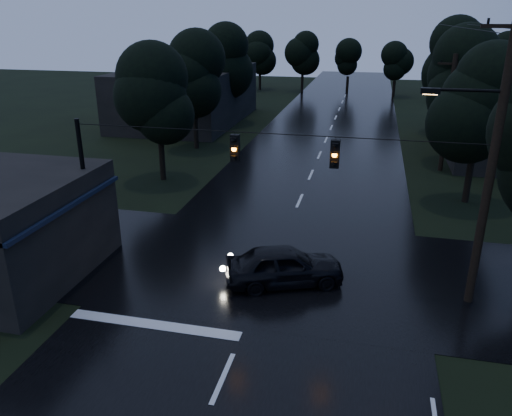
% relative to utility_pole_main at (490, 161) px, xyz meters
% --- Properties ---
extents(main_road, '(12.00, 120.00, 0.02)m').
position_rel_utility_pole_main_xyz_m(main_road, '(-7.41, 19.00, -5.26)').
color(main_road, black).
rests_on(main_road, ground).
extents(cross_street, '(60.00, 9.00, 0.02)m').
position_rel_utility_pole_main_xyz_m(cross_street, '(-7.41, 1.00, -5.26)').
color(cross_street, black).
rests_on(cross_street, ground).
extents(building_far_left, '(10.00, 16.00, 5.00)m').
position_rel_utility_pole_main_xyz_m(building_far_left, '(-21.41, 29.00, -2.76)').
color(building_far_left, black).
rests_on(building_far_left, ground).
extents(utility_pole_main, '(3.50, 0.30, 10.00)m').
position_rel_utility_pole_main_xyz_m(utility_pole_main, '(0.00, 0.00, 0.00)').
color(utility_pole_main, black).
rests_on(utility_pole_main, ground).
extents(utility_pole_far, '(2.00, 0.30, 7.50)m').
position_rel_utility_pole_main_xyz_m(utility_pole_far, '(0.89, 17.00, -1.38)').
color(utility_pole_far, black).
rests_on(utility_pole_far, ground).
extents(anchor_pole_left, '(0.18, 0.18, 6.00)m').
position_rel_utility_pole_main_xyz_m(anchor_pole_left, '(-14.91, 0.00, -2.26)').
color(anchor_pole_left, black).
rests_on(anchor_pole_left, ground).
extents(span_signals, '(15.00, 0.37, 1.12)m').
position_rel_utility_pole_main_xyz_m(span_signals, '(-6.85, -0.01, -0.01)').
color(span_signals, black).
rests_on(span_signals, ground).
extents(tree_left_a, '(3.92, 3.92, 8.26)m').
position_rel_utility_pole_main_xyz_m(tree_left_a, '(-16.41, 11.00, -0.02)').
color(tree_left_a, black).
rests_on(tree_left_a, ground).
extents(tree_left_b, '(4.20, 4.20, 8.85)m').
position_rel_utility_pole_main_xyz_m(tree_left_b, '(-17.01, 19.00, 0.36)').
color(tree_left_b, black).
rests_on(tree_left_b, ground).
extents(tree_left_c, '(4.48, 4.48, 9.44)m').
position_rel_utility_pole_main_xyz_m(tree_left_c, '(-17.61, 29.00, 0.74)').
color(tree_left_c, black).
rests_on(tree_left_c, ground).
extents(tree_right_a, '(4.20, 4.20, 8.85)m').
position_rel_utility_pole_main_xyz_m(tree_right_a, '(1.59, 11.00, 0.36)').
color(tree_right_a, black).
rests_on(tree_right_a, ground).
extents(tree_right_b, '(4.48, 4.48, 9.44)m').
position_rel_utility_pole_main_xyz_m(tree_right_b, '(2.19, 19.00, 0.74)').
color(tree_right_b, black).
rests_on(tree_right_b, ground).
extents(tree_right_c, '(4.76, 4.76, 10.03)m').
position_rel_utility_pole_main_xyz_m(tree_right_c, '(2.79, 29.00, 1.11)').
color(tree_right_c, black).
rests_on(tree_right_c, ground).
extents(car, '(4.87, 3.32, 1.54)m').
position_rel_utility_pole_main_xyz_m(car, '(-6.66, -0.24, -4.49)').
color(car, black).
rests_on(car, ground).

